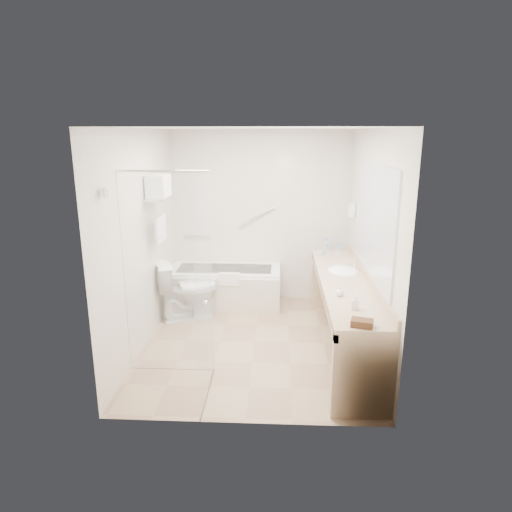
{
  "coord_description": "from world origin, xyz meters",
  "views": [
    {
      "loc": [
        0.27,
        -5.05,
        2.46
      ],
      "look_at": [
        0.0,
        0.3,
        1.0
      ],
      "focal_mm": 32.0,
      "sensor_mm": 36.0,
      "label": 1
    }
  ],
  "objects_px": {
    "bathtub": "(225,286)",
    "amenity_basket": "(362,323)",
    "vanity_counter": "(344,298)",
    "water_bottle_left": "(337,252)",
    "toilet": "(187,290)"
  },
  "relations": [
    {
      "from": "amenity_basket",
      "to": "water_bottle_left",
      "type": "xyz_separation_m",
      "value": [
        0.05,
        2.2,
        0.05
      ]
    },
    {
      "from": "vanity_counter",
      "to": "water_bottle_left",
      "type": "bearing_deg",
      "value": 88.66
    },
    {
      "from": "toilet",
      "to": "amenity_basket",
      "type": "bearing_deg",
      "value": -161.11
    },
    {
      "from": "vanity_counter",
      "to": "water_bottle_left",
      "type": "xyz_separation_m",
      "value": [
        0.02,
        0.95,
        0.29
      ]
    },
    {
      "from": "toilet",
      "to": "amenity_basket",
      "type": "height_order",
      "value": "amenity_basket"
    },
    {
      "from": "vanity_counter",
      "to": "amenity_basket",
      "type": "height_order",
      "value": "vanity_counter"
    },
    {
      "from": "bathtub",
      "to": "water_bottle_left",
      "type": "bearing_deg",
      "value": -15.94
    },
    {
      "from": "bathtub",
      "to": "toilet",
      "type": "bearing_deg",
      "value": -129.87
    },
    {
      "from": "bathtub",
      "to": "toilet",
      "type": "height_order",
      "value": "toilet"
    },
    {
      "from": "vanity_counter",
      "to": "toilet",
      "type": "height_order",
      "value": "vanity_counter"
    },
    {
      "from": "bathtub",
      "to": "vanity_counter",
      "type": "distance_m",
      "value": 2.09
    },
    {
      "from": "bathtub",
      "to": "amenity_basket",
      "type": "height_order",
      "value": "amenity_basket"
    },
    {
      "from": "vanity_counter",
      "to": "toilet",
      "type": "bearing_deg",
      "value": 156.71
    },
    {
      "from": "bathtub",
      "to": "water_bottle_left",
      "type": "height_order",
      "value": "water_bottle_left"
    },
    {
      "from": "bathtub",
      "to": "amenity_basket",
      "type": "relative_size",
      "value": 8.65
    }
  ]
}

